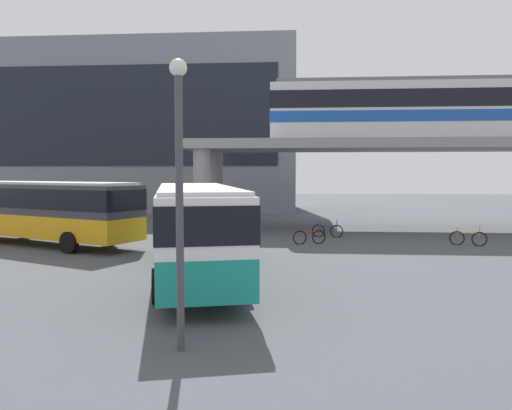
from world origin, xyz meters
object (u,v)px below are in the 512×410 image
(bus_secondary, at_px, (47,206))
(bicycle_red, at_px, (309,237))
(station_building, at_px, (140,129))
(pedestrian_walking_across, at_px, (195,223))
(bus_main, at_px, (195,222))
(train, at_px, (428,109))
(bicycle_orange, at_px, (468,238))
(bicycle_blue, at_px, (327,231))

(bus_secondary, distance_m, bicycle_red, 13.48)
(station_building, relative_size, pedestrian_walking_across, 17.70)
(bus_secondary, relative_size, pedestrian_walking_across, 6.35)
(bus_main, bearing_deg, bus_secondary, 140.76)
(train, height_order, bicycle_orange, train)
(station_building, height_order, train, station_building)
(bus_main, relative_size, bicycle_red, 6.64)
(station_building, bearing_deg, pedestrian_walking_across, -65.15)
(bicycle_blue, relative_size, pedestrian_walking_across, 1.02)
(station_building, relative_size, bus_main, 2.73)
(bicycle_red, xyz_separation_m, pedestrian_walking_across, (-6.48, 2.33, 0.46))
(station_building, relative_size, train, 1.53)
(station_building, height_order, pedestrian_walking_across, station_building)
(station_building, distance_m, bicycle_blue, 27.85)
(bus_secondary, bearing_deg, pedestrian_walking_across, 29.35)
(bicycle_blue, xyz_separation_m, pedestrian_walking_across, (-7.58, -0.58, 0.46))
(bus_main, distance_m, bicycle_blue, 13.10)
(bicycle_orange, bearing_deg, train, 92.68)
(bicycle_red, relative_size, pedestrian_walking_across, 0.98)
(bus_secondary, height_order, bicycle_blue, bus_secondary)
(bicycle_orange, height_order, bicycle_blue, same)
(bus_secondary, height_order, pedestrian_walking_across, bus_secondary)
(train, xyz_separation_m, bicycle_blue, (-6.58, -4.29, -7.35))
(bicycle_blue, bearing_deg, train, 33.12)
(bicycle_orange, bearing_deg, station_building, 136.23)
(bus_secondary, xyz_separation_m, bicycle_orange, (21.31, 1.65, -1.63))
(bus_secondary, bearing_deg, bicycle_blue, 17.05)
(bicycle_red, bearing_deg, station_building, 124.78)
(station_building, height_order, bicycle_blue, station_building)
(station_building, relative_size, bus_secondary, 2.79)
(bus_main, bearing_deg, bicycle_red, 65.22)
(bus_main, height_order, bus_secondary, same)
(bus_secondary, xyz_separation_m, bicycle_red, (13.29, 1.50, -1.63))
(bus_main, xyz_separation_m, bus_secondary, (-9.15, 7.47, 0.00))
(station_building, height_order, bus_secondary, station_building)
(bicycle_orange, distance_m, bicycle_blue, 7.44)
(bus_secondary, height_order, bicycle_orange, bus_secondary)
(station_building, relative_size, bicycle_red, 18.13)
(bicycle_blue, distance_m, bicycle_red, 3.11)
(bus_main, bearing_deg, train, 53.84)
(station_building, xyz_separation_m, bus_main, (12.08, -32.33, -5.97))
(bus_main, bearing_deg, pedestrian_walking_across, 101.67)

